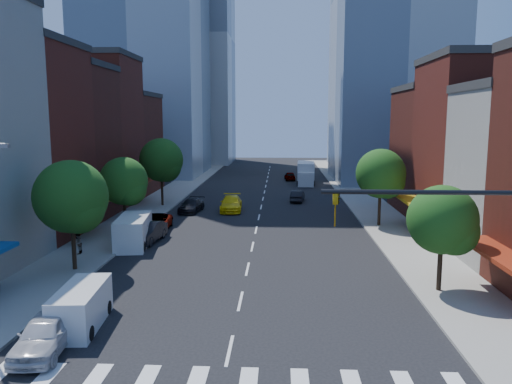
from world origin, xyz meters
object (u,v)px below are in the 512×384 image
at_px(parked_car_front, 45,334).
at_px(traffic_car_oncoming, 297,196).
at_px(parked_car_third, 156,223).
at_px(pedestrian_far, 78,244).
at_px(cargo_van_far, 133,232).
at_px(parked_car_rear, 191,205).
at_px(parked_car_second, 148,232).
at_px(traffic_car_far, 290,176).
at_px(box_truck, 306,174).
at_px(taxi, 231,204).
at_px(cargo_van_near, 80,308).

bearing_deg(parked_car_front, traffic_car_oncoming, 67.37).
height_order(parked_car_third, pedestrian_far, pedestrian_far).
relative_size(parked_car_front, cargo_van_far, 0.80).
xyz_separation_m(parked_car_rear, traffic_car_oncoming, (11.81, 7.38, -0.03)).
distance_m(parked_car_front, parked_car_second, 19.52).
distance_m(cargo_van_far, traffic_car_far, 46.08).
bearing_deg(traffic_car_oncoming, traffic_car_far, -80.96).
relative_size(parked_car_front, traffic_car_oncoming, 1.15).
bearing_deg(box_truck, parked_car_third, -112.02).
bearing_deg(parked_car_front, parked_car_third, 86.89).
bearing_deg(taxi, traffic_car_oncoming, 38.31).
distance_m(taxi, traffic_car_far, 29.15).
relative_size(cargo_van_near, traffic_car_oncoming, 1.17).
xyz_separation_m(cargo_van_near, cargo_van_far, (-1.99, 15.49, 0.20)).
bearing_deg(parked_car_second, cargo_van_near, -79.69).
distance_m(parked_car_third, traffic_car_far, 40.54).
height_order(parked_car_third, parked_car_rear, parked_car_third).
height_order(parked_car_front, box_truck, box_truck).
height_order(cargo_van_far, traffic_car_far, cargo_van_far).
height_order(parked_car_rear, traffic_car_oncoming, parked_car_rear).
distance_m(cargo_van_near, taxi, 31.62).
xyz_separation_m(parked_car_front, taxi, (4.81, 33.89, 0.02)).
xyz_separation_m(parked_car_rear, taxi, (4.28, 0.78, 0.11)).
distance_m(parked_car_rear, traffic_car_far, 31.19).
distance_m(parked_car_third, cargo_van_near, 21.24).
bearing_deg(taxi, cargo_van_near, -100.69).
height_order(cargo_van_near, box_truck, box_truck).
distance_m(parked_car_front, taxi, 34.23).
relative_size(cargo_van_far, traffic_car_oncoming, 1.43).
height_order(cargo_van_near, traffic_car_oncoming, cargo_van_near).
xyz_separation_m(parked_car_front, cargo_van_far, (-1.45, 18.06, 0.39)).
bearing_deg(parked_car_third, cargo_van_near, -89.26).
bearing_deg(box_truck, pedestrian_far, -111.73).
height_order(parked_car_front, cargo_van_far, cargo_van_far).
distance_m(parked_car_third, cargo_van_far, 5.72).
xyz_separation_m(parked_car_front, box_truck, (14.17, 57.05, 0.80)).
distance_m(parked_car_second, parked_car_third, 4.26).
relative_size(parked_car_rear, taxi, 0.86).
xyz_separation_m(box_truck, pedestrian_far, (-18.91, -41.89, -0.67)).
xyz_separation_m(parked_car_rear, cargo_van_near, (0.01, -30.55, 0.28)).
relative_size(parked_car_rear, traffic_car_far, 1.21).
height_order(parked_car_second, traffic_car_oncoming, parked_car_second).
xyz_separation_m(cargo_van_far, traffic_car_far, (13.26, 44.13, -0.50)).
xyz_separation_m(taxi, traffic_car_far, (7.00, 28.29, -0.13)).
distance_m(traffic_car_far, pedestrian_far, 49.86).
distance_m(cargo_van_near, traffic_car_oncoming, 39.72).
bearing_deg(cargo_van_near, traffic_car_oncoming, 67.96).
xyz_separation_m(cargo_van_near, taxi, (4.27, 31.33, -0.17)).
height_order(parked_car_third, traffic_car_far, parked_car_third).
xyz_separation_m(parked_car_rear, pedestrian_far, (-5.27, -17.96, 0.23)).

